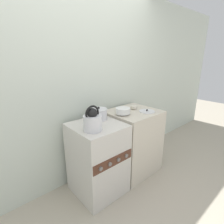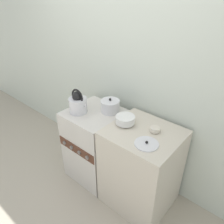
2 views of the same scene
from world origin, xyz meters
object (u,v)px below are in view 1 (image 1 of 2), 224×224
cooking_pot (99,114)px  kettle (93,121)px  stove (98,159)px  small_ceramic_bowl (134,107)px  enamel_bowl (123,111)px  loose_pot_lid (147,111)px

cooking_pot → kettle: bearing=-137.6°
stove → small_ceramic_bowl: bearing=6.7°
stove → small_ceramic_bowl: 0.87m
kettle → small_ceramic_bowl: size_ratio=2.99×
stove → small_ceramic_bowl: size_ratio=9.86×
stove → cooking_pot: size_ratio=4.31×
cooking_pot → small_ceramic_bowl: bearing=-4.3°
kettle → cooking_pot: size_ratio=1.31×
enamel_bowl → small_ceramic_bowl: 0.30m
stove → cooking_pot: cooking_pot is taller
stove → kettle: size_ratio=3.29×
kettle → cooking_pot: 0.34m
kettle → loose_pot_lid: size_ratio=1.29×
enamel_bowl → cooking_pot: bearing=158.0°
stove → loose_pot_lid: loose_pot_lid is taller
stove → enamel_bowl: size_ratio=4.77×
kettle → cooking_pot: bearing=42.4°
enamel_bowl → small_ceramic_bowl: (0.29, 0.08, -0.02)m
cooking_pot → small_ceramic_bowl: (0.59, -0.04, -0.02)m
enamel_bowl → loose_pot_lid: (0.33, -0.13, -0.04)m
cooking_pot → loose_pot_lid: cooking_pot is taller
kettle → enamel_bowl: 0.56m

